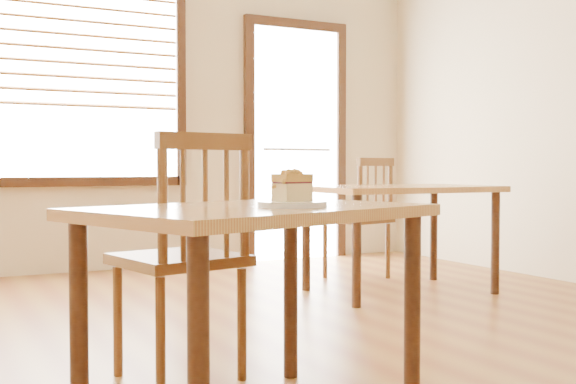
{
  "coord_description": "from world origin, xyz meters",
  "views": [
    {
      "loc": [
        -0.94,
        -2.17,
        0.88
      ],
      "look_at": [
        0.17,
        -0.01,
        0.8
      ],
      "focal_mm": 45.0,
      "sensor_mm": 36.0,
      "label": 1
    }
  ],
  "objects_px": {
    "plate": "(292,204)",
    "cake_slice": "(292,186)",
    "cafe_chair_second": "(361,217)",
    "cafe_table_main": "(255,238)",
    "cafe_table_second": "(400,199)",
    "cafe_chair_main": "(184,255)"
  },
  "relations": [
    {
      "from": "plate",
      "to": "cake_slice",
      "type": "bearing_deg",
      "value": 63.75
    },
    {
      "from": "cake_slice",
      "to": "plate",
      "type": "bearing_deg",
      "value": -127.64
    },
    {
      "from": "cafe_chair_second",
      "to": "plate",
      "type": "height_order",
      "value": "cafe_chair_second"
    },
    {
      "from": "cafe_table_main",
      "to": "cafe_table_second",
      "type": "distance_m",
      "value": 2.77
    },
    {
      "from": "cafe_table_second",
      "to": "plate",
      "type": "distance_m",
      "value": 2.78
    },
    {
      "from": "cafe_table_main",
      "to": "cafe_chair_second",
      "type": "relative_size",
      "value": 1.35
    },
    {
      "from": "cafe_table_second",
      "to": "cafe_chair_second",
      "type": "bearing_deg",
      "value": 83.74
    },
    {
      "from": "cafe_table_second",
      "to": "cafe_chair_second",
      "type": "relative_size",
      "value": 1.33
    },
    {
      "from": "cafe_chair_main",
      "to": "cake_slice",
      "type": "relative_size",
      "value": 7.84
    },
    {
      "from": "cafe_chair_main",
      "to": "plate",
      "type": "height_order",
      "value": "cafe_chair_main"
    },
    {
      "from": "cafe_chair_main",
      "to": "cafe_table_second",
      "type": "height_order",
      "value": "cafe_chair_main"
    },
    {
      "from": "cafe_table_main",
      "to": "cafe_chair_second",
      "type": "xyz_separation_m",
      "value": [
        2.08,
        2.56,
        -0.16
      ]
    },
    {
      "from": "cafe_chair_second",
      "to": "cake_slice",
      "type": "relative_size",
      "value": 7.35
    },
    {
      "from": "cafe_table_main",
      "to": "cafe_chair_main",
      "type": "bearing_deg",
      "value": 75.57
    },
    {
      "from": "cafe_table_main",
      "to": "cafe_chair_second",
      "type": "bearing_deg",
      "value": 32.1
    },
    {
      "from": "cafe_chair_second",
      "to": "cake_slice",
      "type": "distance_m",
      "value": 3.34
    },
    {
      "from": "plate",
      "to": "cafe_chair_second",
      "type": "bearing_deg",
      "value": 53.19
    },
    {
      "from": "cafe_chair_main",
      "to": "cafe_chair_second",
      "type": "bearing_deg",
      "value": -148.48
    },
    {
      "from": "cafe_table_main",
      "to": "cake_slice",
      "type": "xyz_separation_m",
      "value": [
        0.09,
        -0.1,
        0.18
      ]
    },
    {
      "from": "cafe_chair_main",
      "to": "cafe_chair_second",
      "type": "height_order",
      "value": "cafe_chair_main"
    },
    {
      "from": "cafe_table_main",
      "to": "cafe_chair_second",
      "type": "distance_m",
      "value": 3.3
    },
    {
      "from": "cafe_chair_main",
      "to": "cafe_table_main",
      "type": "bearing_deg",
      "value": 83.24
    }
  ]
}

